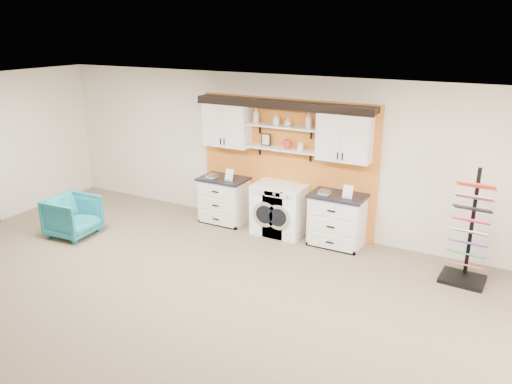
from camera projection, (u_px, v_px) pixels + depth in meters
The scene contains 22 objects.
floor at pixel (147, 334), 6.12m from camera, with size 10.00×10.00×0.00m, color #7E6955.
ceiling at pixel (128, 106), 5.23m from camera, with size 10.00×10.00×0.00m, color white.
wall_back at pixel (287, 154), 9.01m from camera, with size 10.00×10.00×0.00m, color silver.
accent_panel at pixel (286, 165), 9.04m from camera, with size 3.40×0.07×2.40m, color orange.
upper_cabinet_left at pixel (227, 124), 9.20m from camera, with size 0.90×0.35×0.84m.
upper_cabinet_right at pixel (345, 136), 8.18m from camera, with size 0.90×0.35×0.84m.
shelf_lower at pixel (282, 149), 8.80m from camera, with size 1.32×0.28×0.03m, color white.
shelf_upper at pixel (283, 127), 8.68m from camera, with size 1.32×0.28×0.03m, color white.
crown_molding at pixel (283, 104), 8.56m from camera, with size 3.30×0.41×0.13m.
picture_frame at pixel (266, 140), 8.96m from camera, with size 0.18×0.02×0.22m.
canister_red at pixel (287, 144), 8.73m from camera, with size 0.11×0.11×0.16m, color red.
canister_cream at pixel (301, 147), 8.62m from camera, with size 0.10×0.10×0.14m, color silver.
base_cabinet_left at pixel (224, 200), 9.52m from camera, with size 0.90×0.66×0.88m.
base_cabinet_right at pixel (337, 220), 8.50m from camera, with size 0.93×0.66×0.91m.
washer at pixel (273, 208), 9.04m from camera, with size 0.66×0.71×0.92m.
dryer at pixel (286, 211), 8.93m from camera, with size 0.65×0.71×0.90m.
sample_rack at pixel (467, 247), 7.25m from camera, with size 0.65×0.55×1.70m.
armchair at pixel (73, 216), 8.92m from camera, with size 0.77×0.79×0.72m, color teal.
soap_bottle_a at pixel (256, 116), 8.86m from camera, with size 0.10×0.11×0.27m, color silver.
soap_bottle_b at pixel (277, 119), 8.69m from camera, with size 0.09×0.09×0.20m, color silver.
soap_bottle_c at pixel (288, 122), 8.60m from camera, with size 0.11×0.11×0.14m, color silver.
soap_bottle_d at pixel (309, 120), 8.41m from camera, with size 0.11×0.11×0.27m, color silver.
Camera 1 is at (3.68, -3.98, 3.60)m, focal length 35.00 mm.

